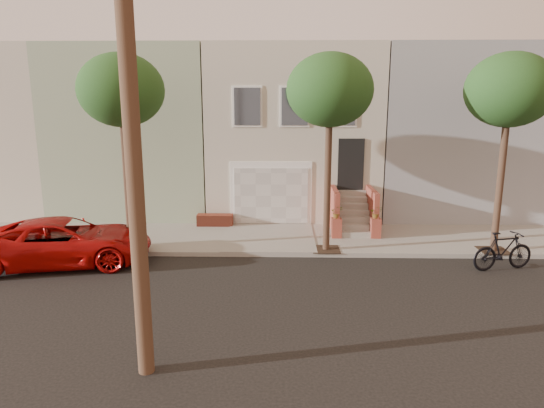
{
  "coord_description": "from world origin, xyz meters",
  "views": [
    {
      "loc": [
        -0.46,
        -11.25,
        5.01
      ],
      "look_at": [
        -0.77,
        3.0,
        1.88
      ],
      "focal_mm": 31.48,
      "sensor_mm": 36.0,
      "label": 1
    }
  ],
  "objects": [
    {
      "name": "ground",
      "position": [
        0.0,
        0.0,
        0.0
      ],
      "size": [
        90.0,
        90.0,
        0.0
      ],
      "primitive_type": "plane",
      "color": "black",
      "rests_on": "ground"
    },
    {
      "name": "sidewalk",
      "position": [
        0.0,
        5.35,
        0.07
      ],
      "size": [
        40.0,
        3.7,
        0.15
      ],
      "primitive_type": "cube",
      "color": "gray",
      "rests_on": "ground"
    },
    {
      "name": "house_row",
      "position": [
        0.0,
        11.19,
        3.64
      ],
      "size": [
        33.1,
        11.7,
        7.0
      ],
      "color": "#BAB29F",
      "rests_on": "sidewalk"
    },
    {
      "name": "tree_left",
      "position": [
        -5.5,
        3.9,
        5.26
      ],
      "size": [
        2.7,
        2.57,
        6.3
      ],
      "color": "#2D2116",
      "rests_on": "sidewalk"
    },
    {
      "name": "tree_mid",
      "position": [
        1.0,
        3.9,
        5.26
      ],
      "size": [
        2.7,
        2.57,
        6.3
      ],
      "color": "#2D2116",
      "rests_on": "sidewalk"
    },
    {
      "name": "tree_right",
      "position": [
        6.5,
        3.9,
        5.26
      ],
      "size": [
        2.7,
        2.57,
        6.3
      ],
      "color": "#2D2116",
      "rests_on": "sidewalk"
    },
    {
      "name": "pickup_truck",
      "position": [
        -7.17,
        2.71,
        0.72
      ],
      "size": [
        5.55,
        3.36,
        1.44
      ],
      "primitive_type": "imported",
      "rotation": [
        0.0,
        0.0,
        1.77
      ],
      "color": "#AF0B0A",
      "rests_on": "ground"
    },
    {
      "name": "motorcycle",
      "position": [
        6.15,
        2.48,
        0.59
      ],
      "size": [
        2.05,
        1.01,
        1.19
      ],
      "primitive_type": "imported",
      "rotation": [
        0.0,
        0.0,
        1.81
      ],
      "color": "black",
      "rests_on": "ground"
    }
  ]
}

